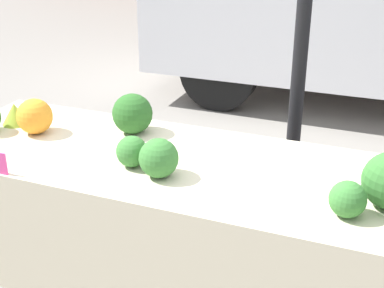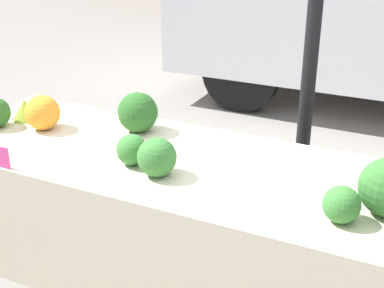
{
  "view_description": "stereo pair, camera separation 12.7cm",
  "coord_description": "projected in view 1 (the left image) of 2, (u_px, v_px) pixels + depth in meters",
  "views": [
    {
      "loc": [
        0.69,
        -1.72,
        1.82
      ],
      "look_at": [
        0.0,
        0.0,
        1.0
      ],
      "focal_mm": 50.0,
      "sensor_mm": 36.0,
      "label": 1
    },
    {
      "loc": [
        0.81,
        -1.67,
        1.82
      ],
      "look_at": [
        0.0,
        0.0,
        1.0
      ],
      "focal_mm": 50.0,
      "sensor_mm": 36.0,
      "label": 2
    }
  ],
  "objects": [
    {
      "name": "tent_pole",
      "position": [
        301.0,
        52.0,
        2.52
      ],
      "size": [
        0.07,
        0.07,
        2.4
      ],
      "color": "black",
      "rests_on": "ground_plane"
    },
    {
      "name": "market_table",
      "position": [
        185.0,
        199.0,
        2.05
      ],
      "size": [
        2.21,
        0.72,
        0.92
      ],
      "color": "beige",
      "rests_on": "ground_plane"
    },
    {
      "name": "orange_cauliflower",
      "position": [
        35.0,
        116.0,
        2.31
      ],
      "size": [
        0.15,
        0.15,
        0.15
      ],
      "color": "orange",
      "rests_on": "market_table"
    },
    {
      "name": "romanesco_head",
      "position": [
        15.0,
        114.0,
        2.42
      ],
      "size": [
        0.12,
        0.12,
        0.1
      ],
      "color": "#93B238",
      "rests_on": "market_table"
    },
    {
      "name": "broccoli_head_1",
      "position": [
        348.0,
        199.0,
        1.68
      ],
      "size": [
        0.12,
        0.12,
        0.12
      ],
      "color": "#387533",
      "rests_on": "market_table"
    },
    {
      "name": "broccoli_head_3",
      "position": [
        132.0,
        114.0,
        2.31
      ],
      "size": [
        0.18,
        0.18,
        0.18
      ],
      "color": "#285B23",
      "rests_on": "market_table"
    },
    {
      "name": "broccoli_head_4",
      "position": [
        159.0,
        158.0,
        1.93
      ],
      "size": [
        0.15,
        0.15,
        0.15
      ],
      "color": "#387533",
      "rests_on": "market_table"
    },
    {
      "name": "broccoli_head_6",
      "position": [
        132.0,
        151.0,
        2.01
      ],
      "size": [
        0.12,
        0.12,
        0.12
      ],
      "color": "#387533",
      "rests_on": "market_table"
    }
  ]
}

